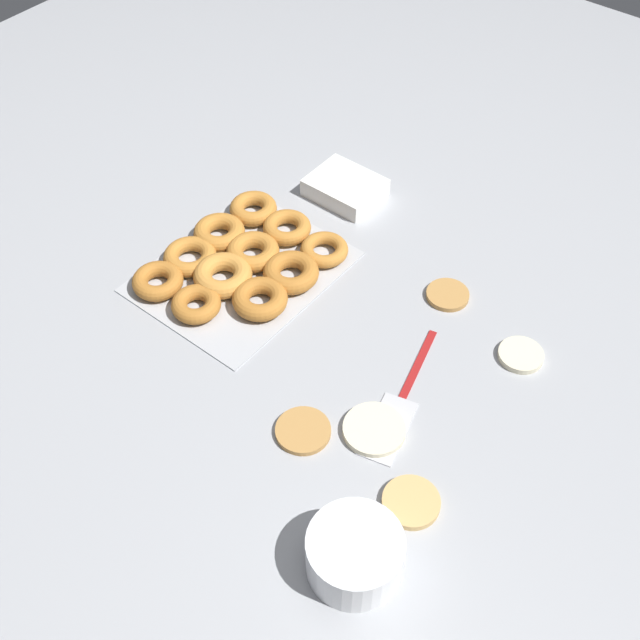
% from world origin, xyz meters
% --- Properties ---
extents(ground_plane, '(3.00, 3.00, 0.00)m').
position_xyz_m(ground_plane, '(0.00, 0.00, 0.00)').
color(ground_plane, '#9EA0A5').
extents(pancake_0, '(0.09, 0.09, 0.01)m').
position_xyz_m(pancake_0, '(0.15, 0.02, 0.01)').
color(pancake_0, '#B27F42').
rests_on(pancake_0, ground_plane).
extents(pancake_1, '(0.10, 0.10, 0.01)m').
position_xyz_m(pancake_1, '(0.08, 0.11, 0.01)').
color(pancake_1, beige).
rests_on(pancake_1, ground_plane).
extents(pancake_2, '(0.09, 0.09, 0.01)m').
position_xyz_m(pancake_2, '(0.15, 0.23, 0.01)').
color(pancake_2, tan).
rests_on(pancake_2, ground_plane).
extents(pancake_3, '(0.08, 0.08, 0.01)m').
position_xyz_m(pancake_3, '(-0.26, 0.04, 0.01)').
color(pancake_3, '#B27F42').
rests_on(pancake_3, ground_plane).
extents(pancake_4, '(0.08, 0.08, 0.01)m').
position_xyz_m(pancake_4, '(-0.21, 0.22, 0.01)').
color(pancake_4, beige).
rests_on(pancake_4, ground_plane).
extents(donut_tray, '(0.38, 0.31, 0.04)m').
position_xyz_m(donut_tray, '(-0.07, -0.32, 0.02)').
color(donut_tray, '#ADAFB5').
rests_on(donut_tray, ground_plane).
extents(batter_bowl, '(0.14, 0.14, 0.07)m').
position_xyz_m(batter_bowl, '(0.28, 0.22, 0.04)').
color(batter_bowl, white).
rests_on(batter_bowl, ground_plane).
extents(container_stack, '(0.12, 0.15, 0.04)m').
position_xyz_m(container_stack, '(-0.38, -0.30, 0.02)').
color(container_stack, white).
rests_on(container_stack, ground_plane).
extents(spatula, '(0.30, 0.11, 0.01)m').
position_xyz_m(spatula, '(0.03, 0.11, 0.00)').
color(spatula, maroon).
rests_on(spatula, ground_plane).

